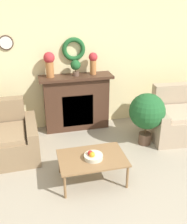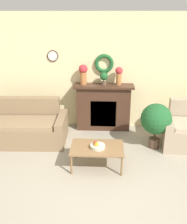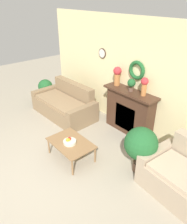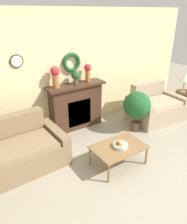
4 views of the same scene
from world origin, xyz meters
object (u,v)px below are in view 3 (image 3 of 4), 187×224
Objects in this scene: fruit_bowl at (69,141)px; potted_plant_floor_by_loveseat at (141,145)px; fireplace at (129,111)px; potted_plant_floor_by_couch at (46,88)px; loveseat_right at (185,178)px; potted_plant_on_mantel at (131,84)px; vase_on_mantel_left at (117,75)px; couch_left at (65,105)px; vase_on_mantel_right at (144,85)px; coffee_table at (71,144)px.

potted_plant_floor_by_loveseat is at bearing 34.74° from fruit_bowl.
fireplace reaches higher than potted_plant_floor_by_couch.
potted_plant_on_mantel is at bearing 163.95° from loveseat_right.
loveseat_right reaches higher than potted_plant_floor_by_couch.
vase_on_mantel_left is at bearing 149.19° from potted_plant_floor_by_loveseat.
potted_plant_on_mantel is 0.31× the size of potted_plant_floor_by_loveseat.
couch_left is 2.45m from vase_on_mantel_right.
vase_on_mantel_right is 3.45m from potted_plant_floor_by_couch.
fireplace reaches higher than potted_plant_floor_by_loveseat.
vase_on_mantel_left is at bearing 102.69° from fruit_bowl.
couch_left is 1.93m from coffee_table.
potted_plant_on_mantel is at bearing -2.41° from vase_on_mantel_left.
fruit_bowl is (-2.02, -0.99, 0.11)m from loveseat_right.
vase_on_mantel_right is (0.81, 0.00, -0.03)m from vase_on_mantel_left.
vase_on_mantel_left is at bearing 167.32° from loveseat_right.
loveseat_right reaches higher than fruit_bowl.
fruit_bowl is at bearing -20.46° from potted_plant_floor_by_couch.
loveseat_right is 1.48× the size of coffee_table.
fruit_bowl is at bearing -103.71° from vase_on_mantel_right.
potted_plant_floor_by_loveseat reaches higher than fruit_bowl.
loveseat_right is 1.47× the size of potted_plant_floor_by_loveseat.
vase_on_mantel_right is at bearing 76.29° from fruit_bowl.
couch_left reaches higher than fruit_bowl.
potted_plant_on_mantel is at bearing 86.99° from coffee_table.
couch_left is 1.17m from potted_plant_floor_by_couch.
fruit_bowl reaches higher than coffee_table.
fireplace is 0.86m from vase_on_mantel_right.
couch_left is 7.19× the size of fruit_bowl.
potted_plant_floor_by_loveseat is at bearing 33.50° from coffee_table.
fireplace is 0.94m from vase_on_mantel_left.
loveseat_right is 0.92m from potted_plant_floor_by_loveseat.
potted_plant_floor_by_couch is at bearing 175.51° from couch_left.
vase_on_mantel_left is at bearing 180.00° from vase_on_mantel_right.
coffee_table is 0.08m from fruit_bowl.
fruit_bowl is 0.28× the size of potted_plant_floor_by_loveseat.
vase_on_mantel_left is 0.64× the size of potted_plant_floor_by_couch.
loveseat_right is 3.05× the size of vase_on_mantel_left.
fireplace reaches higher than loveseat_right.
loveseat_right reaches higher than coffee_table.
loveseat_right is at bearing -17.23° from vase_on_mantel_left.
coffee_table is 2.31× the size of vase_on_mantel_right.
fireplace is 0.72× the size of couch_left.
potted_plant_on_mantel is (0.08, 1.72, 0.85)m from fruit_bowl.
loveseat_right is (3.69, -0.02, 0.01)m from couch_left.
couch_left is (-1.76, -0.73, -0.24)m from fireplace.
coffee_table is 3.01m from potted_plant_floor_by_couch.
fireplace reaches higher than fruit_bowl.
fruit_bowl is 1.92m from potted_plant_on_mantel.
fireplace is at bearing 87.04° from coffee_table.
couch_left is 4.15× the size of vase_on_mantel_left.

